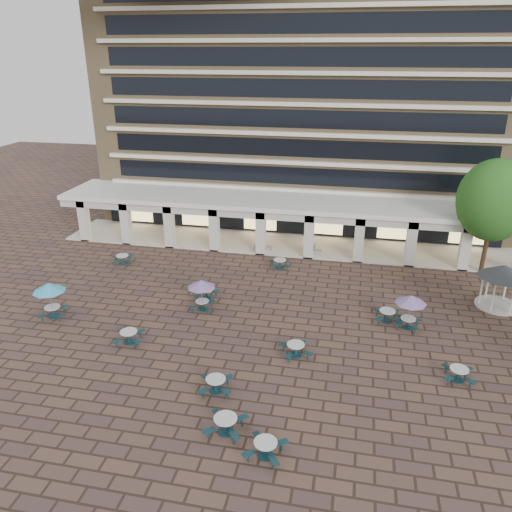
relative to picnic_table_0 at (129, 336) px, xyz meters
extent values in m
plane|color=brown|center=(7.22, 3.56, -0.48)|extent=(120.00, 120.00, 0.00)
cube|color=#9F845A|center=(7.22, 29.06, 10.52)|extent=(40.00, 15.00, 22.00)
cube|color=silver|center=(7.22, 21.31, 4.02)|extent=(36.80, 0.50, 0.35)
cube|color=black|center=(7.22, 21.54, 5.32)|extent=(35.20, 0.05, 1.60)
cube|color=silver|center=(7.22, 21.31, 6.62)|extent=(36.80, 0.50, 0.35)
cube|color=black|center=(7.22, 21.54, 7.92)|extent=(35.20, 0.05, 1.60)
cube|color=silver|center=(7.22, 21.31, 9.22)|extent=(36.80, 0.50, 0.35)
cube|color=black|center=(7.22, 21.54, 10.52)|extent=(35.20, 0.05, 1.60)
cube|color=silver|center=(7.22, 21.31, 11.82)|extent=(36.80, 0.50, 0.35)
cube|color=black|center=(7.22, 21.54, 13.12)|extent=(35.20, 0.05, 1.60)
cube|color=silver|center=(7.22, 21.31, 14.42)|extent=(36.80, 0.50, 0.35)
cube|color=black|center=(7.22, 21.54, 15.72)|extent=(35.20, 0.05, 1.60)
cube|color=silver|center=(7.22, 21.31, 17.02)|extent=(36.80, 0.50, 0.35)
cube|color=black|center=(7.22, 21.54, 18.32)|extent=(35.20, 0.05, 1.60)
cube|color=silver|center=(7.22, 21.31, 19.62)|extent=(36.80, 0.50, 0.35)
cube|color=white|center=(7.22, 18.56, 3.72)|extent=(42.00, 6.60, 0.40)
cube|color=beige|center=(7.22, 15.71, 3.27)|extent=(42.00, 0.30, 0.90)
cube|color=black|center=(7.22, 21.26, 1.32)|extent=(38.00, 0.15, 3.20)
cube|color=beige|center=(7.22, 18.56, -0.42)|extent=(42.00, 6.00, 0.12)
cube|color=beige|center=(-11.78, 15.96, 1.52)|extent=(0.80, 0.80, 4.00)
cube|color=beige|center=(-7.55, 15.96, 1.52)|extent=(0.80, 0.80, 4.00)
cube|color=beige|center=(-3.33, 15.96, 1.52)|extent=(0.80, 0.80, 4.00)
cube|color=beige|center=(0.89, 15.96, 1.52)|extent=(0.80, 0.80, 4.00)
cube|color=beige|center=(5.11, 15.96, 1.52)|extent=(0.80, 0.80, 4.00)
cube|color=beige|center=(9.34, 15.96, 1.52)|extent=(0.80, 0.80, 4.00)
cube|color=beige|center=(13.56, 15.96, 1.52)|extent=(0.80, 0.80, 4.00)
cube|color=beige|center=(17.78, 15.96, 1.52)|extent=(0.80, 0.80, 4.00)
cube|color=beige|center=(22.00, 15.96, 1.52)|extent=(0.80, 0.80, 4.00)
cube|color=#FFD88C|center=(-8.78, 21.11, 1.12)|extent=(3.20, 0.08, 2.40)
cube|color=#FFD88C|center=(-2.38, 21.11, 1.12)|extent=(3.20, 0.08, 2.40)
cube|color=#FFD88C|center=(4.02, 21.11, 1.12)|extent=(3.20, 0.08, 2.40)
cube|color=#FFD88C|center=(10.42, 21.11, 1.12)|extent=(3.20, 0.08, 2.40)
cube|color=#FFD88C|center=(16.82, 21.11, 1.12)|extent=(3.20, 0.08, 2.40)
cube|color=#FFD88C|center=(23.22, 21.11, 1.12)|extent=(3.20, 0.08, 2.40)
cylinder|color=#133439|center=(0.00, 0.00, -0.46)|extent=(0.74, 0.74, 0.04)
cylinder|color=#133439|center=(0.00, 0.00, -0.13)|extent=(0.19, 0.19, 0.70)
cylinder|color=silver|center=(0.00, 0.00, 0.30)|extent=(1.06, 1.06, 0.05)
cube|color=#133439|center=(0.46, 0.68, -0.01)|extent=(0.57, 0.65, 0.05)
cylinder|color=#133439|center=(0.46, 0.68, -0.25)|extent=(0.08, 0.08, 0.44)
cube|color=#133439|center=(-0.68, 0.46, -0.01)|extent=(0.65, 0.57, 0.05)
cylinder|color=#133439|center=(-0.68, 0.46, -0.25)|extent=(0.08, 0.08, 0.44)
cube|color=#133439|center=(-0.46, -0.68, -0.01)|extent=(0.57, 0.65, 0.05)
cylinder|color=#133439|center=(-0.46, -0.68, -0.25)|extent=(0.08, 0.08, 0.44)
cube|color=#133439|center=(0.68, -0.46, -0.01)|extent=(0.65, 0.57, 0.05)
cylinder|color=#133439|center=(0.68, -0.46, -0.25)|extent=(0.08, 0.08, 0.44)
cylinder|color=#133439|center=(7.84, -6.36, -0.45)|extent=(0.79, 0.79, 0.04)
cylinder|color=#133439|center=(7.84, -6.36, -0.11)|extent=(0.20, 0.20, 0.74)
cylinder|color=silver|center=(7.84, -6.36, 0.34)|extent=(1.12, 1.12, 0.06)
cube|color=#133439|center=(8.50, -5.77, 0.02)|extent=(0.67, 0.65, 0.06)
cylinder|color=#133439|center=(8.50, -5.77, -0.24)|extent=(0.09, 0.09, 0.47)
cube|color=#133439|center=(7.26, -5.70, 0.02)|extent=(0.65, 0.67, 0.06)
cylinder|color=#133439|center=(7.26, -5.70, -0.24)|extent=(0.09, 0.09, 0.47)
cube|color=#133439|center=(7.19, -6.94, 0.02)|extent=(0.67, 0.65, 0.06)
cylinder|color=#133439|center=(7.19, -6.94, -0.24)|extent=(0.09, 0.09, 0.47)
cube|color=#133439|center=(8.43, -7.01, 0.02)|extent=(0.65, 0.67, 0.06)
cylinder|color=#133439|center=(8.43, -7.01, -0.24)|extent=(0.09, 0.09, 0.47)
cylinder|color=#133439|center=(9.96, -7.44, -0.46)|extent=(0.74, 0.74, 0.04)
cylinder|color=#133439|center=(9.96, -7.44, -0.13)|extent=(0.19, 0.19, 0.70)
cylinder|color=silver|center=(9.96, -7.44, 0.29)|extent=(1.06, 1.06, 0.05)
cube|color=#133439|center=(10.63, -6.96, -0.01)|extent=(0.64, 0.58, 0.05)
cylinder|color=#133439|center=(10.63, -6.96, -0.26)|extent=(0.08, 0.08, 0.44)
cube|color=#133439|center=(9.48, -6.78, -0.01)|extent=(0.58, 0.64, 0.05)
cylinder|color=#133439|center=(9.48, -6.78, -0.26)|extent=(0.08, 0.08, 0.44)
cube|color=#133439|center=(9.30, -7.93, -0.01)|extent=(0.64, 0.58, 0.05)
cylinder|color=#133439|center=(9.30, -7.93, -0.26)|extent=(0.08, 0.08, 0.44)
cube|color=#133439|center=(10.45, -8.11, -0.01)|extent=(0.58, 0.64, 0.05)
cylinder|color=#133439|center=(10.45, -8.11, -0.26)|extent=(0.08, 0.08, 0.44)
cylinder|color=#133439|center=(19.25, 0.10, -0.46)|extent=(0.71, 0.71, 0.04)
cylinder|color=#133439|center=(19.25, 0.10, -0.14)|extent=(0.18, 0.18, 0.67)
cylinder|color=silver|center=(19.25, 0.10, 0.26)|extent=(1.01, 1.01, 0.05)
cube|color=#133439|center=(19.82, 0.64, -0.03)|extent=(0.60, 0.59, 0.05)
cylinder|color=#133439|center=(19.82, 0.64, -0.27)|extent=(0.08, 0.08, 0.42)
cube|color=#133439|center=(18.71, 0.67, -0.03)|extent=(0.59, 0.60, 0.05)
cylinder|color=#133439|center=(18.71, 0.67, -0.27)|extent=(0.08, 0.08, 0.42)
cube|color=#133439|center=(18.68, -0.44, -0.03)|extent=(0.60, 0.59, 0.05)
cylinder|color=#133439|center=(18.68, -0.44, -0.27)|extent=(0.08, 0.08, 0.42)
cube|color=#133439|center=(19.79, -0.48, -0.03)|extent=(0.59, 0.60, 0.05)
cylinder|color=#133439|center=(19.79, -0.48, -0.27)|extent=(0.08, 0.08, 0.42)
cylinder|color=#133439|center=(-6.41, 1.92, -0.46)|extent=(0.73, 0.73, 0.04)
cylinder|color=#133439|center=(-6.41, 1.92, -0.14)|extent=(0.19, 0.19, 0.68)
cylinder|color=silver|center=(-6.41, 1.92, 0.28)|extent=(1.04, 1.04, 0.05)
cube|color=#133439|center=(-6.03, 2.63, -0.02)|extent=(0.53, 0.64, 0.05)
cylinder|color=#133439|center=(-6.03, 2.63, -0.26)|extent=(0.08, 0.08, 0.44)
cube|color=#133439|center=(-7.12, 2.31, -0.02)|extent=(0.64, 0.53, 0.05)
cylinder|color=#133439|center=(-7.12, 2.31, -0.26)|extent=(0.08, 0.08, 0.44)
cube|color=#133439|center=(-6.80, 1.22, -0.02)|extent=(0.53, 0.64, 0.05)
cylinder|color=#133439|center=(-6.80, 1.22, -0.26)|extent=(0.08, 0.08, 0.44)
cube|color=#133439|center=(-5.71, 1.54, -0.02)|extent=(0.64, 0.53, 0.05)
cylinder|color=#133439|center=(-5.71, 1.54, -0.26)|extent=(0.08, 0.08, 0.44)
cylinder|color=gray|center=(-6.41, 1.92, 0.77)|extent=(0.05, 0.05, 2.49)
cone|color=#3CA7D4|center=(-6.41, 1.92, 1.75)|extent=(2.18, 2.18, 0.57)
cylinder|color=#133439|center=(6.55, -3.49, -0.46)|extent=(0.74, 0.74, 0.04)
cylinder|color=#133439|center=(6.55, -3.49, -0.13)|extent=(0.19, 0.19, 0.70)
cylinder|color=silver|center=(6.55, -3.49, 0.30)|extent=(1.06, 1.06, 0.05)
cube|color=#133439|center=(7.02, -2.82, -0.01)|extent=(0.58, 0.65, 0.05)
cylinder|color=#133439|center=(7.02, -2.82, -0.25)|extent=(0.08, 0.08, 0.45)
cube|color=#133439|center=(5.87, -3.02, -0.01)|extent=(0.65, 0.58, 0.05)
cylinder|color=#133439|center=(5.87, -3.02, -0.25)|extent=(0.08, 0.08, 0.45)
cube|color=#133439|center=(6.07, -4.17, -0.01)|extent=(0.58, 0.65, 0.05)
cylinder|color=#133439|center=(6.07, -4.17, -0.25)|extent=(0.08, 0.08, 0.45)
cube|color=#133439|center=(7.22, -3.97, -0.01)|extent=(0.65, 0.58, 0.05)
cylinder|color=#133439|center=(7.22, -3.97, -0.25)|extent=(0.08, 0.08, 0.45)
cylinder|color=#133439|center=(3.16, 4.94, -0.46)|extent=(0.65, 0.65, 0.04)
cylinder|color=#133439|center=(3.16, 4.94, -0.17)|extent=(0.17, 0.17, 0.61)
cylinder|color=silver|center=(3.16, 4.94, 0.20)|extent=(0.93, 0.93, 0.05)
cube|color=#133439|center=(3.65, 5.48, -0.07)|extent=(0.54, 0.55, 0.05)
cylinder|color=#133439|center=(3.65, 5.48, -0.28)|extent=(0.07, 0.07, 0.39)
cube|color=#133439|center=(2.63, 5.44, -0.07)|extent=(0.55, 0.54, 0.05)
cylinder|color=#133439|center=(2.63, 5.44, -0.28)|extent=(0.07, 0.07, 0.39)
cube|color=#133439|center=(2.67, 4.41, -0.07)|extent=(0.54, 0.55, 0.05)
cylinder|color=#133439|center=(2.67, 4.41, -0.28)|extent=(0.07, 0.07, 0.39)
cube|color=#133439|center=(3.69, 4.45, -0.07)|extent=(0.55, 0.54, 0.05)
cylinder|color=#133439|center=(3.69, 4.45, -0.28)|extent=(0.07, 0.07, 0.39)
cylinder|color=gray|center=(3.16, 4.94, 0.64)|extent=(0.05, 0.05, 2.23)
cone|color=#7E64A2|center=(3.16, 4.94, 1.52)|extent=(1.95, 1.95, 0.51)
cylinder|color=#133439|center=(10.23, 0.67, -0.46)|extent=(0.73, 0.73, 0.04)
cylinder|color=#133439|center=(10.23, 0.67, -0.13)|extent=(0.19, 0.19, 0.69)
cylinder|color=silver|center=(10.23, 0.67, 0.29)|extent=(1.05, 1.05, 0.05)
cube|color=#133439|center=(10.53, 1.44, -0.02)|extent=(0.48, 0.64, 0.05)
cylinder|color=#133439|center=(10.53, 1.44, -0.26)|extent=(0.08, 0.08, 0.44)
cube|color=#133439|center=(9.47, 0.97, -0.02)|extent=(0.64, 0.48, 0.05)
cylinder|color=#133439|center=(9.47, 0.97, -0.26)|extent=(0.08, 0.08, 0.44)
cube|color=#133439|center=(9.94, -0.09, -0.02)|extent=(0.48, 0.64, 0.05)
cylinder|color=#133439|center=(9.94, -0.09, -0.26)|extent=(0.08, 0.08, 0.44)
cube|color=#133439|center=(11.00, 0.38, -0.02)|extent=(0.64, 0.48, 0.05)
cylinder|color=#133439|center=(11.00, 0.38, -0.26)|extent=(0.08, 0.08, 0.44)
cylinder|color=#133439|center=(-5.85, 11.31, -0.46)|extent=(0.72, 0.72, 0.04)
cylinder|color=#133439|center=(-5.85, 11.31, -0.14)|extent=(0.19, 0.19, 0.68)
cylinder|color=silver|center=(-5.85, 11.31, 0.28)|extent=(1.04, 1.04, 0.05)
cube|color=#133439|center=(-5.54, 12.05, -0.02)|extent=(0.49, 0.64, 0.05)
cylinder|color=#133439|center=(-5.54, 12.05, -0.26)|extent=(0.08, 0.08, 0.43)
cube|color=#133439|center=(-6.59, 11.62, -0.02)|extent=(0.64, 0.49, 0.05)
cylinder|color=#133439|center=(-6.59, 11.62, -0.26)|extent=(0.08, 0.08, 0.43)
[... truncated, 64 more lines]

